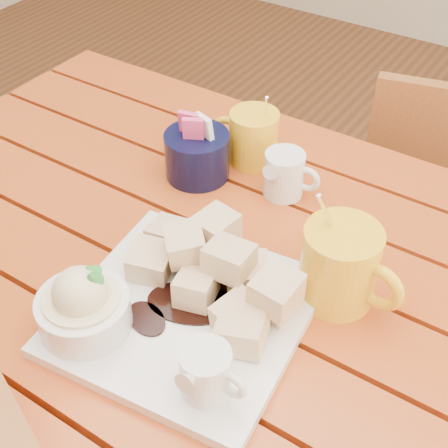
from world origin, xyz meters
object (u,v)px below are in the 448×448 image
Objects in this scene: coffee_mug_left at (252,136)px; coffee_mug_right at (342,265)px; dessert_plate at (170,301)px; table at (216,316)px; chair_far at (447,218)px.

coffee_mug_right is (0.25, -0.20, 0.01)m from coffee_mug_left.
dessert_plate is at bearing -84.27° from coffee_mug_left.
dessert_plate is at bearing -128.15° from coffee_mug_right.
coffee_mug_right reaches higher than coffee_mug_left.
coffee_mug_right is at bearing 13.53° from table.
dessert_plate is 0.22m from coffee_mug_right.
coffee_mug_right is 0.70m from chair_far.
coffee_mug_right is at bearing 43.83° from dessert_plate.
coffee_mug_left is 0.32m from coffee_mug_right.
coffee_mug_left is 0.16× the size of chair_far.
table is at bearing -158.45° from coffee_mug_right.
table is at bearing -79.61° from coffee_mug_left.
coffee_mug_left is (-0.10, 0.35, 0.01)m from dessert_plate.
table is 8.94× the size of coffee_mug_left.
coffee_mug_right is at bearing 74.48° from chair_far.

